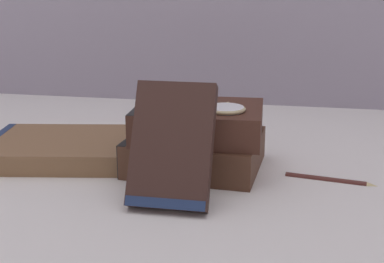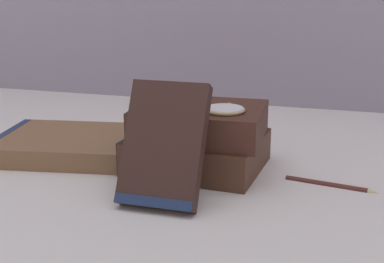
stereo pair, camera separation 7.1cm
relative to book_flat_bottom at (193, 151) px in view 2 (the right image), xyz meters
The scene contains 8 objects.
ground_plane 0.07m from the book_flat_bottom, 83.73° to the right, with size 3.00×3.00×0.00m, color silver.
book_flat_bottom is the anchor object (origin of this frame).
book_flat_top 0.05m from the book_flat_bottom, 44.00° to the right, with size 0.18×0.15×0.05m.
book_side_left 0.21m from the book_flat_bottom, behind, with size 0.25×0.21×0.03m.
book_leaning_front 0.14m from the book_flat_bottom, 89.34° to the right, with size 0.10×0.09×0.15m.
pocket_watch 0.09m from the book_flat_bottom, 26.91° to the right, with size 0.06×0.06×0.01m.
reading_glasses 0.16m from the book_flat_bottom, 94.80° to the left, with size 0.10×0.07×0.00m.
fountain_pen 0.20m from the book_flat_bottom, ahead, with size 0.12×0.03×0.01m.
Camera 2 is at (0.20, -0.64, 0.26)m, focal length 50.00 mm.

